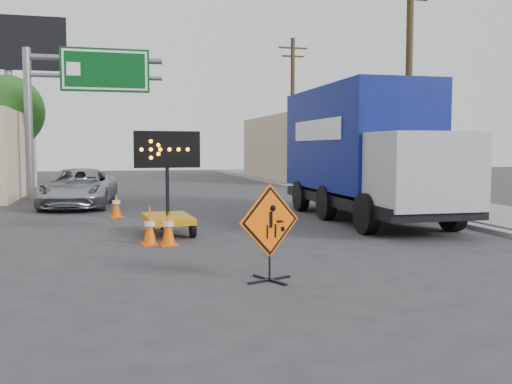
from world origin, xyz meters
name	(u,v)px	position (x,y,z in m)	size (l,w,h in m)	color
ground	(286,278)	(0.00, 0.00, 0.00)	(100.00, 100.00, 0.00)	#2D2D30
curb_right	(336,197)	(7.20, 15.00, 0.06)	(0.40, 60.00, 0.12)	gray
sidewalk_right	(381,195)	(9.50, 15.00, 0.07)	(4.00, 60.00, 0.15)	gray
building_right_far	(331,148)	(13.00, 30.00, 2.30)	(10.00, 14.00, 4.60)	#C5AD8E
highway_gantry	(76,88)	(-4.43, 17.96, 5.07)	(6.18, 0.38, 6.90)	slate
billboard	(10,60)	(-8.35, 25.87, 7.35)	(6.10, 0.54, 9.85)	slate
utility_pole_near	(409,85)	(8.00, 10.00, 4.68)	(1.80, 0.26, 9.00)	#45311D
utility_pole_far	(293,109)	(8.00, 24.00, 4.68)	(1.80, 0.26, 9.00)	#45311D
tree_left_near	(7,112)	(-8.00, 22.00, 4.16)	(3.71, 3.71, 6.03)	#45311D
tree_left_far	(11,112)	(-9.00, 30.00, 4.60)	(4.10, 4.10, 6.66)	#45311D
construction_sign	(270,230)	(-0.35, -0.13, 0.90)	(1.20, 0.87, 1.71)	black
arrow_board	(168,212)	(-1.54, 5.67, 0.63)	(1.76, 2.01, 2.78)	#C5780A
pickup_truck	(79,188)	(-4.20, 13.81, 0.75)	(2.51, 5.43, 1.51)	#A1A4A8
box_truck	(364,159)	(5.01, 7.46, 1.96)	(3.09, 9.15, 4.32)	black
cone_a	(150,228)	(-2.12, 4.20, 0.40)	(0.48, 0.48, 0.80)	#FA5C05
cone_b	(168,228)	(-1.69, 4.02, 0.41)	(0.48, 0.48, 0.82)	#FA5C05
cone_c	(150,217)	(-1.95, 6.72, 0.36)	(0.46, 0.46, 0.71)	#FA5C05
cone_d	(116,205)	(-2.83, 9.90, 0.41)	(0.52, 0.52, 0.82)	#FA5C05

